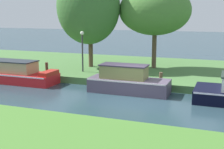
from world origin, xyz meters
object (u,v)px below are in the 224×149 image
object	(u,v)px
slate_cruiser	(128,81)
lamp_post	(82,46)
willow_tree_centre	(154,11)
mooring_post_far	(47,68)
willow_tree_left	(88,7)
mooring_post_near	(161,77)

from	to	relation	value
slate_cruiser	lamp_post	bearing A→B (deg)	145.47
willow_tree_centre	mooring_post_far	world-z (taller)	willow_tree_centre
willow_tree_centre	willow_tree_left	bearing A→B (deg)	-163.93
slate_cruiser	willow_tree_left	xyz separation A→B (m)	(-4.17, 4.22, 3.90)
willow_tree_left	mooring_post_near	bearing A→B (deg)	-26.25
slate_cruiser	willow_tree_left	distance (m)	7.09
slate_cruiser	mooring_post_far	distance (m)	5.96
willow_tree_centre	mooring_post_near	world-z (taller)	willow_tree_centre
willow_tree_left	lamp_post	bearing A→B (deg)	-79.15
slate_cruiser	mooring_post_near	xyz separation A→B (m)	(1.45, 1.45, 0.05)
willow_tree_left	mooring_post_near	xyz separation A→B (m)	(5.61, -2.77, -3.84)
lamp_post	mooring_post_far	bearing A→B (deg)	-147.58
mooring_post_near	mooring_post_far	size ratio (longest dim) A/B	0.77
slate_cruiser	willow_tree_centre	size ratio (longest dim) A/B	0.76
mooring_post_near	willow_tree_centre	bearing A→B (deg)	108.88
willow_tree_centre	mooring_post_far	distance (m)	7.92
willow_tree_centre	mooring_post_near	distance (m)	5.55
willow_tree_left	willow_tree_centre	world-z (taller)	willow_tree_left
lamp_post	slate_cruiser	bearing A→B (deg)	-34.53
mooring_post_near	lamp_post	bearing A→B (deg)	167.15
slate_cruiser	lamp_post	world-z (taller)	lamp_post
slate_cruiser	willow_tree_centre	bearing A→B (deg)	89.12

